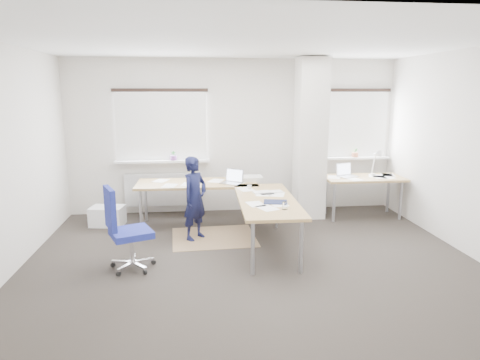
{
  "coord_description": "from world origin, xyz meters",
  "views": [
    {
      "loc": [
        -0.75,
        -5.34,
        2.24
      ],
      "look_at": [
        -0.06,
        0.9,
        0.92
      ],
      "focal_mm": 32.0,
      "sensor_mm": 36.0,
      "label": 1
    }
  ],
  "objects": [
    {
      "name": "room_shell",
      "position": [
        0.18,
        0.45,
        1.75
      ],
      "size": [
        6.04,
        5.04,
        2.82
      ],
      "color": "beige",
      "rests_on": "ground"
    },
    {
      "name": "person",
      "position": [
        -0.74,
        0.95,
        0.64
      ],
      "size": [
        0.54,
        0.55,
        1.27
      ],
      "primitive_type": "imported",
      "rotation": [
        0.0,
        0.0,
        0.85
      ],
      "color": "black",
      "rests_on": "ground"
    },
    {
      "name": "task_chair",
      "position": [
        -1.59,
        -0.12,
        0.3
      ],
      "size": [
        0.64,
        0.62,
        1.09
      ],
      "rotation": [
        0.0,
        0.0,
        0.38
      ],
      "color": "navy",
      "rests_on": "ground"
    },
    {
      "name": "white_crate",
      "position": [
        -2.21,
        1.79,
        0.16
      ],
      "size": [
        0.59,
        0.46,
        0.32
      ],
      "primitive_type": "cube",
      "rotation": [
        0.0,
        0.0,
        -0.17
      ],
      "color": "white",
      "rests_on": "ground"
    },
    {
      "name": "desk_side",
      "position": [
        2.25,
        1.8,
        0.69
      ],
      "size": [
        1.4,
        0.71,
        1.22
      ],
      "rotation": [
        0.0,
        0.0,
        -0.01
      ],
      "color": "olive",
      "rests_on": "ground"
    },
    {
      "name": "ground",
      "position": [
        0.0,
        0.0,
        0.0
      ],
      "size": [
        6.0,
        6.0,
        0.0
      ],
      "primitive_type": "plane",
      "color": "#292421",
      "rests_on": "ground"
    },
    {
      "name": "floor_mat",
      "position": [
        -0.46,
        0.97,
        0.0
      ],
      "size": [
        1.32,
        1.13,
        0.01
      ],
      "primitive_type": "cube",
      "rotation": [
        0.0,
        0.0,
        0.05
      ],
      "color": "olive",
      "rests_on": "ground"
    },
    {
      "name": "desk_main",
      "position": [
        -0.16,
        1.07,
        0.69
      ],
      "size": [
        2.4,
        2.66,
        0.96
      ],
      "rotation": [
        0.0,
        0.0,
        -0.03
      ],
      "color": "olive",
      "rests_on": "ground"
    }
  ]
}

